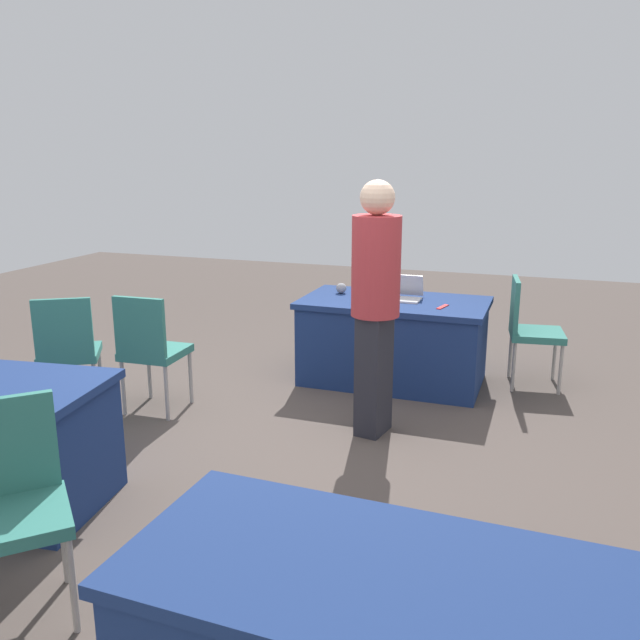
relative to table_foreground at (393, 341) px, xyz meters
name	(u,v)px	position (x,y,z in m)	size (l,w,h in m)	color
ground_plane	(306,441)	(0.28, 1.46, -0.37)	(14.40, 14.40, 0.00)	#4C423D
table_foreground	(393,341)	(0.00, 0.00, 0.00)	(1.60, 0.90, 0.74)	navy
chair_tucked_left	(68,347)	(2.19, 1.56, 0.17)	(0.61, 0.61, 0.94)	#9E9993
chair_tucked_right	(529,325)	(-1.12, -0.28, 0.17)	(0.49, 0.49, 0.95)	#9E9993
chair_aisle	(150,346)	(1.60, 1.34, 0.17)	(0.46, 0.46, 0.95)	#9E9993
chair_by_pillar	(12,496)	(0.85, 3.53, 0.18)	(0.62, 0.62, 0.96)	#9E9993
person_presenter	(375,296)	(-0.12, 1.14, 0.65)	(0.39, 0.39, 1.81)	#26262D
laptop_silver	(403,295)	(-0.06, -0.05, 0.41)	(0.32, 0.29, 0.21)	silver
yarn_ball	(341,288)	(0.52, -0.12, 0.42)	(0.09, 0.09, 0.09)	gray
scissors_red	(443,307)	(-0.44, 0.14, 0.37)	(0.18, 0.04, 0.01)	red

